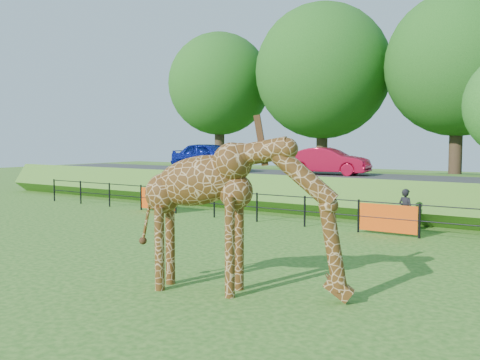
{
  "coord_description": "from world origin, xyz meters",
  "views": [
    {
      "loc": [
        8.61,
        -8.81,
        3.11
      ],
      "look_at": [
        0.55,
        3.09,
        2.0
      ],
      "focal_mm": 40.0,
      "sensor_mm": 36.0,
      "label": 1
    }
  ],
  "objects_px": {
    "car_blue": "(210,157)",
    "visitor": "(406,210)",
    "car_red": "(328,161)",
    "giraffe": "(241,216)"
  },
  "relations": [
    {
      "from": "car_red",
      "to": "visitor",
      "type": "bearing_deg",
      "value": -141.49
    },
    {
      "from": "visitor",
      "to": "car_blue",
      "type": "bearing_deg",
      "value": -2.41
    },
    {
      "from": "giraffe",
      "to": "car_red",
      "type": "height_order",
      "value": "giraffe"
    },
    {
      "from": "car_red",
      "to": "giraffe",
      "type": "bearing_deg",
      "value": -168.29
    },
    {
      "from": "giraffe",
      "to": "car_blue",
      "type": "bearing_deg",
      "value": 113.29
    },
    {
      "from": "car_blue",
      "to": "visitor",
      "type": "relative_size",
      "value": 3.08
    },
    {
      "from": "car_blue",
      "to": "car_red",
      "type": "bearing_deg",
      "value": -77.66
    },
    {
      "from": "giraffe",
      "to": "car_red",
      "type": "xyz_separation_m",
      "value": [
        -4.78,
        14.45,
        0.47
      ]
    },
    {
      "from": "car_blue",
      "to": "car_red",
      "type": "relative_size",
      "value": 1.15
    },
    {
      "from": "car_red",
      "to": "visitor",
      "type": "distance_m",
      "value": 7.57
    }
  ]
}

